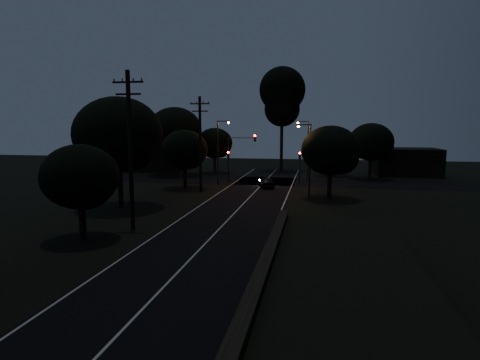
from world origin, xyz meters
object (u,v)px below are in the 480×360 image
(signal_right, at_px, (300,162))
(streetlight_b, at_px, (307,146))
(streetlight_c, at_px, (308,155))
(utility_pole_far, at_px, (200,143))
(tall_pine, at_px, (282,96))
(streetlight_a, at_px, (219,148))
(signal_left, at_px, (228,161))
(signal_mast, at_px, (241,149))
(utility_pole_mid, at_px, (130,148))
(car, at_px, (267,182))

(signal_right, bearing_deg, streetlight_b, 80.00)
(streetlight_c, bearing_deg, utility_pole_far, 170.40)
(tall_pine, bearing_deg, streetlight_a, -110.36)
(signal_left, distance_m, signal_mast, 2.26)
(streetlight_a, relative_size, streetlight_b, 1.00)
(signal_left, relative_size, streetlight_b, 0.51)
(utility_pole_mid, height_order, streetlight_c, utility_pole_mid)
(utility_pole_far, height_order, car, utility_pole_far)
(utility_pole_far, height_order, tall_pine, tall_pine)
(signal_left, distance_m, car, 6.89)
(signal_left, height_order, streetlight_c, streetlight_c)
(signal_right, relative_size, streetlight_b, 0.51)
(signal_left, distance_m, signal_right, 9.20)
(utility_pole_mid, xyz_separation_m, signal_mast, (3.09, 24.99, -1.40))
(utility_pole_mid, height_order, utility_pole_far, utility_pole_mid)
(streetlight_a, height_order, streetlight_b, same)
(signal_left, xyz_separation_m, streetlight_a, (-0.71, -1.99, 1.80))
(signal_mast, bearing_deg, tall_pine, 75.38)
(utility_pole_far, distance_m, streetlight_a, 6.10)
(signal_mast, bearing_deg, utility_pole_mid, -97.04)
(utility_pole_mid, distance_m, streetlight_a, 23.04)
(tall_pine, bearing_deg, signal_right, -76.51)
(utility_pole_mid, bearing_deg, streetlight_b, 68.70)
(signal_left, height_order, streetlight_a, streetlight_a)
(signal_left, bearing_deg, utility_pole_mid, -93.21)
(utility_pole_mid, relative_size, signal_left, 2.68)
(tall_pine, distance_m, streetlight_c, 26.62)
(utility_pole_mid, xyz_separation_m, streetlight_a, (0.69, 23.00, -1.10))
(signal_mast, distance_m, streetlight_a, 3.13)
(utility_pole_far, distance_m, signal_right, 13.53)
(utility_pole_far, relative_size, signal_right, 2.56)
(tall_pine, distance_m, streetlight_a, 19.62)
(streetlight_a, bearing_deg, streetlight_c, -35.69)
(utility_pole_mid, bearing_deg, car, 72.23)
(utility_pole_far, bearing_deg, tall_pine, 73.07)
(tall_pine, xyz_separation_m, car, (-0.14, -18.59, -11.49))
(streetlight_a, bearing_deg, tall_pine, 69.64)
(utility_pole_mid, bearing_deg, signal_left, 86.79)
(tall_pine, bearing_deg, utility_pole_mid, -99.93)
(streetlight_c, bearing_deg, streetlight_a, 144.31)
(tall_pine, height_order, signal_right, tall_pine)
(utility_pole_far, height_order, signal_mast, utility_pole_far)
(streetlight_a, bearing_deg, signal_right, 11.34)
(streetlight_a, height_order, car, streetlight_a)
(utility_pole_far, relative_size, tall_pine, 0.62)
(car, bearing_deg, streetlight_a, -30.40)
(utility_pole_mid, relative_size, signal_mast, 1.76)
(utility_pole_far, xyz_separation_m, streetlight_b, (11.31, 12.00, -0.85))
(signal_left, relative_size, signal_right, 1.00)
(streetlight_a, relative_size, streetlight_c, 1.07)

